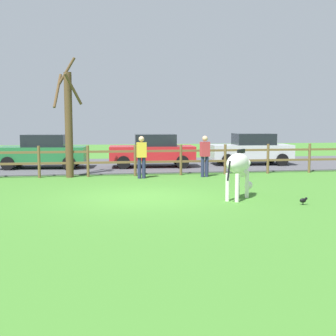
{
  "coord_description": "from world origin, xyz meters",
  "views": [
    {
      "loc": [
        -1.15,
        -12.54,
        2.19
      ],
      "look_at": [
        0.95,
        0.62,
        0.77
      ],
      "focal_mm": 46.62,
      "sensor_mm": 36.0,
      "label": 1
    }
  ],
  "objects_px": {
    "crow_on_grass": "(303,200)",
    "parked_car_green": "(43,151)",
    "visitor_right_of_tree": "(205,154)",
    "visitor_left_of_tree": "(142,155)",
    "bare_tree": "(68,121)",
    "parked_car_silver": "(251,149)",
    "zebra": "(239,167)",
    "parked_car_red": "(153,150)"
  },
  "relations": [
    {
      "from": "crow_on_grass",
      "to": "parked_car_green",
      "type": "xyz_separation_m",
      "value": [
        -7.86,
        10.15,
        0.72
      ]
    },
    {
      "from": "visitor_right_of_tree",
      "to": "visitor_left_of_tree",
      "type": "bearing_deg",
      "value": -178.48
    },
    {
      "from": "visitor_right_of_tree",
      "to": "bare_tree",
      "type": "bearing_deg",
      "value": 172.34
    },
    {
      "from": "parked_car_silver",
      "to": "parked_car_green",
      "type": "xyz_separation_m",
      "value": [
        -10.1,
        -0.13,
        0.0
      ]
    },
    {
      "from": "bare_tree",
      "to": "visitor_left_of_tree",
      "type": "height_order",
      "value": "bare_tree"
    },
    {
      "from": "visitor_left_of_tree",
      "to": "parked_car_silver",
      "type": "bearing_deg",
      "value": 35.18
    },
    {
      "from": "bare_tree",
      "to": "crow_on_grass",
      "type": "bearing_deg",
      "value": -46.68
    },
    {
      "from": "visitor_left_of_tree",
      "to": "visitor_right_of_tree",
      "type": "relative_size",
      "value": 1.0
    },
    {
      "from": "zebra",
      "to": "visitor_left_of_tree",
      "type": "height_order",
      "value": "visitor_left_of_tree"
    },
    {
      "from": "zebra",
      "to": "visitor_right_of_tree",
      "type": "bearing_deg",
      "value": 87.16
    },
    {
      "from": "zebra",
      "to": "parked_car_green",
      "type": "xyz_separation_m",
      "value": [
        -6.45,
        9.01,
        -0.08
      ]
    },
    {
      "from": "parked_car_silver",
      "to": "visitor_right_of_tree",
      "type": "height_order",
      "value": "visitor_right_of_tree"
    },
    {
      "from": "parked_car_silver",
      "to": "visitor_left_of_tree",
      "type": "distance_m",
      "value": 7.26
    },
    {
      "from": "bare_tree",
      "to": "visitor_right_of_tree",
      "type": "height_order",
      "value": "bare_tree"
    },
    {
      "from": "parked_car_green",
      "to": "visitor_left_of_tree",
      "type": "bearing_deg",
      "value": -44.22
    },
    {
      "from": "crow_on_grass",
      "to": "parked_car_green",
      "type": "bearing_deg",
      "value": 127.77
    },
    {
      "from": "parked_car_red",
      "to": "visitor_left_of_tree",
      "type": "relative_size",
      "value": 2.5
    },
    {
      "from": "visitor_left_of_tree",
      "to": "crow_on_grass",
      "type": "bearing_deg",
      "value": -58.76
    },
    {
      "from": "parked_car_red",
      "to": "zebra",
      "type": "bearing_deg",
      "value": -81.05
    },
    {
      "from": "visitor_left_of_tree",
      "to": "visitor_right_of_tree",
      "type": "bearing_deg",
      "value": 1.52
    },
    {
      "from": "visitor_right_of_tree",
      "to": "parked_car_green",
      "type": "bearing_deg",
      "value": 149.23
    },
    {
      "from": "bare_tree",
      "to": "parked_car_green",
      "type": "bearing_deg",
      "value": 112.84
    },
    {
      "from": "parked_car_green",
      "to": "visitor_right_of_tree",
      "type": "bearing_deg",
      "value": -30.77
    },
    {
      "from": "parked_car_silver",
      "to": "visitor_left_of_tree",
      "type": "xyz_separation_m",
      "value": [
        -5.93,
        -4.18,
        0.06
      ]
    },
    {
      "from": "visitor_left_of_tree",
      "to": "visitor_right_of_tree",
      "type": "xyz_separation_m",
      "value": [
        2.53,
        0.07,
        0.0
      ]
    },
    {
      "from": "crow_on_grass",
      "to": "bare_tree",
      "type": "bearing_deg",
      "value": 133.32
    },
    {
      "from": "parked_car_green",
      "to": "visitor_left_of_tree",
      "type": "distance_m",
      "value": 5.81
    },
    {
      "from": "parked_car_red",
      "to": "parked_car_silver",
      "type": "bearing_deg",
      "value": 4.36
    },
    {
      "from": "bare_tree",
      "to": "parked_car_red",
      "type": "distance_m",
      "value": 4.96
    },
    {
      "from": "zebra",
      "to": "visitor_right_of_tree",
      "type": "height_order",
      "value": "visitor_right_of_tree"
    },
    {
      "from": "bare_tree",
      "to": "parked_car_silver",
      "type": "relative_size",
      "value": 1.15
    },
    {
      "from": "bare_tree",
      "to": "visitor_right_of_tree",
      "type": "bearing_deg",
      "value": -7.66
    },
    {
      "from": "zebra",
      "to": "parked_car_green",
      "type": "relative_size",
      "value": 0.39
    },
    {
      "from": "parked_car_red",
      "to": "visitor_left_of_tree",
      "type": "distance_m",
      "value": 3.9
    },
    {
      "from": "parked_car_silver",
      "to": "visitor_right_of_tree",
      "type": "relative_size",
      "value": 2.5
    },
    {
      "from": "parked_car_red",
      "to": "parked_car_green",
      "type": "relative_size",
      "value": 0.98
    },
    {
      "from": "bare_tree",
      "to": "parked_car_green",
      "type": "relative_size",
      "value": 1.14
    },
    {
      "from": "parked_car_green",
      "to": "visitor_right_of_tree",
      "type": "relative_size",
      "value": 2.54
    },
    {
      "from": "parked_car_silver",
      "to": "visitor_left_of_tree",
      "type": "relative_size",
      "value": 2.5
    },
    {
      "from": "crow_on_grass",
      "to": "parked_car_red",
      "type": "bearing_deg",
      "value": 105.76
    },
    {
      "from": "crow_on_grass",
      "to": "parked_car_silver",
      "type": "relative_size",
      "value": 0.05
    },
    {
      "from": "parked_car_red",
      "to": "visitor_left_of_tree",
      "type": "xyz_separation_m",
      "value": [
        -0.91,
        -3.8,
        0.06
      ]
    }
  ]
}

